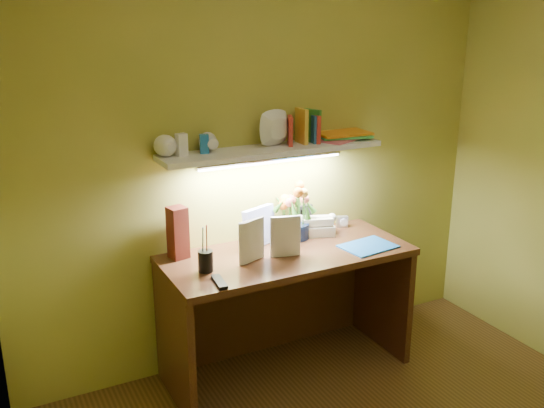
# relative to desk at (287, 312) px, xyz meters

# --- Properties ---
(desk) EXTENTS (1.40, 0.60, 0.75)m
(desk) POSITION_rel_desk_xyz_m (0.00, 0.00, 0.00)
(desk) COLOR #3D1910
(desk) RESTS_ON ground
(flower_bouquet) EXTENTS (0.25, 0.25, 0.32)m
(flower_bouquet) POSITION_rel_desk_xyz_m (0.15, 0.19, 0.54)
(flower_bouquet) COLOR #0E1B38
(flower_bouquet) RESTS_ON desk
(telephone) EXTENTS (0.25, 0.22, 0.12)m
(telephone) POSITION_rel_desk_xyz_m (0.30, 0.19, 0.44)
(telephone) COLOR #EEE7C7
(telephone) RESTS_ON desk
(desk_clock) EXTENTS (0.08, 0.05, 0.07)m
(desk_clock) POSITION_rel_desk_xyz_m (0.51, 0.22, 0.41)
(desk_clock) COLOR silver
(desk_clock) RESTS_ON desk
(whisky_bottle) EXTENTS (0.07, 0.07, 0.25)m
(whisky_bottle) POSITION_rel_desk_xyz_m (-0.54, 0.25, 0.50)
(whisky_bottle) COLOR #AF3B0B
(whisky_bottle) RESTS_ON desk
(whisky_box) EXTENTS (0.11, 0.11, 0.29)m
(whisky_box) POSITION_rel_desk_xyz_m (-0.56, 0.21, 0.52)
(whisky_box) COLOR #5F1E14
(whisky_box) RESTS_ON desk
(pen_cup) EXTENTS (0.10, 0.10, 0.19)m
(pen_cup) POSITION_rel_desk_xyz_m (-0.50, -0.04, 0.47)
(pen_cup) COLOR black
(pen_cup) RESTS_ON desk
(art_card) EXTENTS (0.22, 0.12, 0.22)m
(art_card) POSITION_rel_desk_xyz_m (-0.08, 0.18, 0.49)
(art_card) COLOR white
(art_card) RESTS_ON desk
(tv_remote) EXTENTS (0.06, 0.16, 0.02)m
(tv_remote) POSITION_rel_desk_xyz_m (-0.50, -0.21, 0.38)
(tv_remote) COLOR black
(tv_remote) RESTS_ON desk
(blue_folder) EXTENTS (0.32, 0.25, 0.01)m
(blue_folder) POSITION_rel_desk_xyz_m (0.45, -0.14, 0.38)
(blue_folder) COLOR blue
(blue_folder) RESTS_ON desk
(desk_book_a) EXTENTS (0.18, 0.07, 0.24)m
(desk_book_a) POSITION_rel_desk_xyz_m (-0.32, -0.06, 0.49)
(desk_book_a) COLOR white
(desk_book_a) RESTS_ON desk
(desk_book_b) EXTENTS (0.17, 0.07, 0.23)m
(desk_book_b) POSITION_rel_desk_xyz_m (-0.12, -0.02, 0.49)
(desk_book_b) COLOR white
(desk_book_b) RESTS_ON desk
(wall_shelf) EXTENTS (1.31, 0.32, 0.23)m
(wall_shelf) POSITION_rel_desk_xyz_m (0.03, 0.18, 0.96)
(wall_shelf) COLOR white
(wall_shelf) RESTS_ON ground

